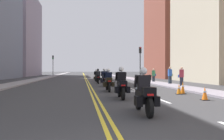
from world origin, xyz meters
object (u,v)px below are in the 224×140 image
(traffic_cone_2, at_px, (179,89))
(traffic_light_near, at_px, (140,57))
(motorcycle_0, at_px, (144,95))
(pedestrian_0, at_px, (154,75))
(motorcycle_1, at_px, (121,86))
(motorcycle_5, at_px, (96,77))
(traffic_cone_1, at_px, (183,88))
(traffic_cone_0, at_px, (205,93))
(pedestrian_1, at_px, (182,77))
(motorcycle_2, at_px, (108,82))
(traffic_light_far, at_px, (53,62))
(motorcycle_4, at_px, (98,77))
(pedestrian_2, at_px, (170,75))
(motorcycle_3, at_px, (104,79))

(traffic_cone_2, bearing_deg, traffic_light_near, 84.09)
(motorcycle_0, distance_m, pedestrian_0, 19.66)
(traffic_light_near, bearing_deg, motorcycle_1, -107.72)
(motorcycle_5, bearing_deg, traffic_cone_1, -75.78)
(traffic_cone_0, distance_m, pedestrian_1, 8.60)
(motorcycle_2, bearing_deg, traffic_cone_1, -27.19)
(motorcycle_0, distance_m, traffic_light_far, 43.74)
(motorcycle_4, xyz_separation_m, pedestrian_2, (7.04, -2.90, 0.27))
(traffic_cone_0, distance_m, pedestrian_0, 15.76)
(motorcycle_4, height_order, traffic_light_far, traffic_light_far)
(motorcycle_3, relative_size, motorcycle_5, 1.01)
(motorcycle_1, bearing_deg, traffic_cone_2, 25.91)
(pedestrian_2, bearing_deg, traffic_light_near, 91.51)
(motorcycle_4, bearing_deg, pedestrian_2, -21.52)
(pedestrian_0, bearing_deg, traffic_light_far, 154.17)
(traffic_cone_0, relative_size, pedestrian_1, 0.38)
(traffic_light_far, relative_size, pedestrian_0, 2.78)
(motorcycle_4, bearing_deg, traffic_cone_2, -69.44)
(traffic_cone_1, bearing_deg, motorcycle_3, 120.47)
(traffic_cone_2, height_order, traffic_light_far, traffic_light_far)
(traffic_light_near, relative_size, pedestrian_0, 2.70)
(motorcycle_3, relative_size, traffic_cone_2, 3.58)
(motorcycle_4, bearing_deg, motorcycle_0, -88.09)
(traffic_cone_2, bearing_deg, pedestrian_1, 64.05)
(motorcycle_2, height_order, traffic_light_near, traffic_light_near)
(motorcycle_3, xyz_separation_m, traffic_cone_2, (3.87, -7.31, -0.37))
(pedestrian_0, bearing_deg, motorcycle_0, -75.60)
(motorcycle_2, relative_size, motorcycle_3, 0.98)
(motorcycle_0, xyz_separation_m, pedestrian_0, (6.36, 18.60, 0.20))
(traffic_light_near, bearing_deg, traffic_cone_2, -95.91)
(motorcycle_5, distance_m, traffic_cone_2, 16.22)
(motorcycle_0, relative_size, pedestrian_2, 1.23)
(motorcycle_0, distance_m, motorcycle_3, 13.13)
(motorcycle_2, xyz_separation_m, traffic_cone_2, (4.07, -2.51, -0.34))
(motorcycle_5, height_order, traffic_cone_0, motorcycle_5)
(traffic_cone_2, distance_m, pedestrian_2, 9.16)
(motorcycle_0, height_order, motorcycle_5, motorcycle_0)
(traffic_cone_1, xyz_separation_m, traffic_light_far, (-12.34, 36.89, 2.77))
(traffic_cone_2, relative_size, traffic_light_far, 0.14)
(traffic_cone_1, bearing_deg, pedestrian_0, 80.07)
(traffic_cone_2, height_order, pedestrian_2, pedestrian_2)
(traffic_cone_1, relative_size, pedestrian_0, 0.47)
(motorcycle_4, bearing_deg, traffic_light_near, 35.01)
(motorcycle_4, bearing_deg, pedestrian_1, -41.39)
(motorcycle_1, height_order, traffic_light_far, traffic_light_far)
(traffic_cone_0, relative_size, traffic_light_far, 0.15)
(motorcycle_2, height_order, traffic_cone_1, motorcycle_2)
(motorcycle_4, distance_m, traffic_light_near, 7.35)
(traffic_cone_0, bearing_deg, motorcycle_5, 102.64)
(motorcycle_2, xyz_separation_m, traffic_cone_0, (4.17, -5.30, -0.32))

